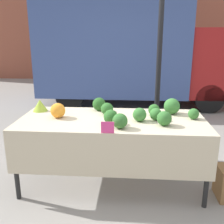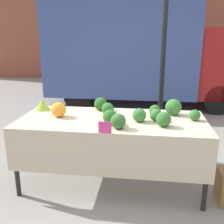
{
  "view_description": "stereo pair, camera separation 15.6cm",
  "coord_description": "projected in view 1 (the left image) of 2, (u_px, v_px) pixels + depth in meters",
  "views": [
    {
      "loc": [
        0.21,
        -2.78,
        1.69
      ],
      "look_at": [
        0.0,
        0.0,
        0.88
      ],
      "focal_mm": 42.0,
      "sensor_mm": 36.0,
      "label": 1
    },
    {
      "loc": [
        0.37,
        -2.77,
        1.69
      ],
      "look_at": [
        0.0,
        0.0,
        0.88
      ],
      "focal_mm": 42.0,
      "sensor_mm": 36.0,
      "label": 2
    }
  ],
  "objects": [
    {
      "name": "broccoli_head_0",
      "position": [
        154.0,
        110.0,
        3.04
      ],
      "size": [
        0.13,
        0.13,
        0.13
      ],
      "color": "#2D6628",
      "rests_on": "market_table"
    },
    {
      "name": "market_table",
      "position": [
        112.0,
        128.0,
        2.89
      ],
      "size": [
        2.08,
        0.93,
        0.8
      ],
      "color": "beige",
      "rests_on": "ground_plane"
    },
    {
      "name": "broccoli_head_2",
      "position": [
        99.0,
        104.0,
        3.24
      ],
      "size": [
        0.16,
        0.16,
        0.16
      ],
      "color": "#285B23",
      "rests_on": "market_table"
    },
    {
      "name": "parked_truck",
      "position": [
        131.0,
        52.0,
        6.51
      ],
      "size": [
        4.73,
        1.84,
        2.48
      ],
      "color": "#384C84",
      "rests_on": "ground_plane"
    },
    {
      "name": "broccoli_head_7",
      "position": [
        140.0,
        115.0,
        2.83
      ],
      "size": [
        0.15,
        0.15,
        0.15
      ],
      "color": "#387533",
      "rests_on": "market_table"
    },
    {
      "name": "broccoli_head_9",
      "position": [
        164.0,
        118.0,
        2.69
      ],
      "size": [
        0.15,
        0.15,
        0.15
      ],
      "color": "#336B2D",
      "rests_on": "market_table"
    },
    {
      "name": "tent_pole",
      "position": [
        159.0,
        69.0,
        3.59
      ],
      "size": [
        0.07,
        0.07,
        2.51
      ],
      "color": "black",
      "rests_on": "ground_plane"
    },
    {
      "name": "broccoli_head_4",
      "position": [
        107.0,
        109.0,
        3.06
      ],
      "size": [
        0.15,
        0.15,
        0.15
      ],
      "color": "#2D6628",
      "rests_on": "market_table"
    },
    {
      "name": "broccoli_head_5",
      "position": [
        120.0,
        121.0,
        2.61
      ],
      "size": [
        0.15,
        0.15,
        0.15
      ],
      "color": "#336B2D",
      "rests_on": "market_table"
    },
    {
      "name": "ground_plane",
      "position": [
        112.0,
        182.0,
        3.15
      ],
      "size": [
        40.0,
        40.0,
        0.0
      ],
      "primitive_type": "plane",
      "color": "gray"
    },
    {
      "name": "broccoli_head_6",
      "position": [
        156.0,
        114.0,
        2.87
      ],
      "size": [
        0.13,
        0.13,
        0.13
      ],
      "color": "#387533",
      "rests_on": "market_table"
    },
    {
      "name": "broccoli_head_3",
      "position": [
        172.0,
        106.0,
        3.09
      ],
      "size": [
        0.19,
        0.19,
        0.19
      ],
      "color": "#387533",
      "rests_on": "market_table"
    },
    {
      "name": "romanesco_head",
      "position": [
        40.0,
        105.0,
        3.22
      ],
      "size": [
        0.18,
        0.18,
        0.14
      ],
      "color": "#93B238",
      "rests_on": "market_table"
    },
    {
      "name": "broccoli_head_1",
      "position": [
        194.0,
        114.0,
        2.9
      ],
      "size": [
        0.12,
        0.12,
        0.12
      ],
      "color": "#336B2D",
      "rests_on": "market_table"
    },
    {
      "name": "price_sign",
      "position": [
        108.0,
        127.0,
        2.48
      ],
      "size": [
        0.13,
        0.01,
        0.11
      ],
      "color": "#E53D84",
      "rests_on": "market_table"
    },
    {
      "name": "orange_cauliflower",
      "position": [
        58.0,
        111.0,
        2.95
      ],
      "size": [
        0.17,
        0.17,
        0.17
      ],
      "color": "orange",
      "rests_on": "market_table"
    },
    {
      "name": "broccoli_head_8",
      "position": [
        111.0,
        117.0,
        2.75
      ],
      "size": [
        0.15,
        0.15,
        0.15
      ],
      "color": "#2D6628",
      "rests_on": "market_table"
    }
  ]
}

